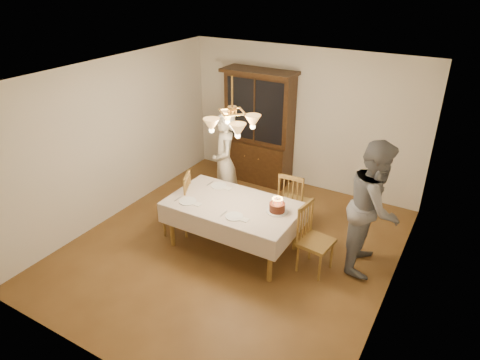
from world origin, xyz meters
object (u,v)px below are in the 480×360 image
Objects in this scene: dining_table at (233,208)px; birthday_cake at (277,208)px; elderly_woman at (225,162)px; chair_far_side at (293,203)px; china_hutch at (259,129)px.

birthday_cake is at bearing 9.75° from dining_table.
birthday_cake reaches higher than dining_table.
elderly_woman is 1.64m from birthday_cake.
elderly_woman reaches higher than chair_far_side.
dining_table is at bearing -170.25° from birthday_cake.
elderly_woman is at bearing 127.64° from dining_table.
chair_far_side is 0.94m from birthday_cake.
dining_table is 1.10× the size of elderly_woman.
dining_table is at bearing -70.73° from china_hutch.
dining_table is at bearing -3.01° from elderly_woman.
dining_table is 1.13m from chair_far_side.
chair_far_side is at bearing 97.15° from birthday_cake.
china_hutch is 7.20× the size of birthday_cake.
chair_far_side is at bearing -44.21° from china_hutch.
china_hutch is (-0.79, 2.25, 0.36)m from dining_table.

